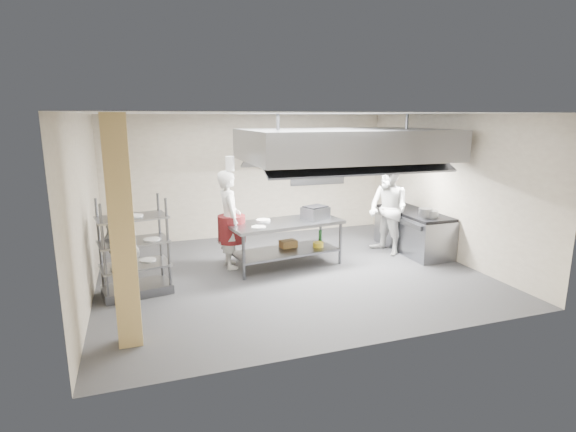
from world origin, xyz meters
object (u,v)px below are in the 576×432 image
object	(u,v)px
pass_rack	(134,247)
chef_line	(388,209)
chef_plating	(121,247)
island	(285,244)
chef_head	(229,219)
stockpot	(425,213)
cooking_range	(413,232)
griddle	(315,213)

from	to	relation	value
pass_rack	chef_line	size ratio (longest dim) A/B	0.84
chef_line	chef_plating	xyz separation A→B (m)	(-5.42, -0.85, -0.09)
pass_rack	island	bearing A→B (deg)	1.09
chef_head	chef_line	world-z (taller)	chef_line
island	stockpot	distance (m)	2.97
cooking_range	stockpot	xyz separation A→B (m)	(-0.15, -0.61, 0.58)
island	pass_rack	world-z (taller)	pass_rack
griddle	stockpot	xyz separation A→B (m)	(2.22, -0.59, -0.03)
chef_head	chef_plating	world-z (taller)	chef_head
cooking_range	chef_plating	world-z (taller)	chef_plating
island	chef_head	distance (m)	1.22
chef_line	stockpot	distance (m)	0.80
pass_rack	griddle	xyz separation A→B (m)	(3.51, 0.62, 0.21)
pass_rack	stockpot	bearing A→B (deg)	-9.99
pass_rack	chef_head	xyz separation A→B (m)	(1.79, 0.88, 0.14)
pass_rack	stockpot	xyz separation A→B (m)	(5.73, 0.03, 0.17)
chef_line	chef_plating	bearing A→B (deg)	-93.06
chef_head	cooking_range	bearing A→B (deg)	-93.96
chef_head	griddle	size ratio (longest dim) A/B	3.93
chef_head	chef_line	bearing A→B (deg)	-94.51
griddle	chef_head	bearing A→B (deg)	149.62
cooking_range	griddle	xyz separation A→B (m)	(-2.37, -0.02, 0.61)
griddle	island	bearing A→B (deg)	162.11
island	chef_plating	xyz separation A→B (m)	(-3.06, -0.78, 0.45)
chef_line	griddle	bearing A→B (deg)	-101.23
pass_rack	griddle	bearing A→B (deg)	-0.25
island	griddle	world-z (taller)	griddle
chef_head	island	bearing A→B (deg)	-106.46
chef_line	stockpot	xyz separation A→B (m)	(0.51, -0.62, 0.01)
pass_rack	chef_plating	xyz separation A→B (m)	(-0.20, -0.21, 0.08)
chef_plating	stockpot	world-z (taller)	chef_plating
griddle	chef_plating	bearing A→B (deg)	170.64
pass_rack	chef_line	world-z (taller)	chef_line
pass_rack	stockpot	size ratio (longest dim) A/B	5.83
chef_head	griddle	xyz separation A→B (m)	(1.72, -0.25, 0.06)
island	chef_head	xyz separation A→B (m)	(-1.07, 0.30, 0.51)
chef_line	stockpot	size ratio (longest dim) A/B	6.97
stockpot	pass_rack	bearing A→B (deg)	-179.71
chef_line	chef_plating	distance (m)	5.49
cooking_range	chef_line	distance (m)	0.87
island	chef_line	size ratio (longest dim) A/B	1.14
pass_rack	griddle	distance (m)	3.57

